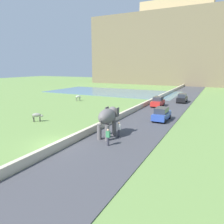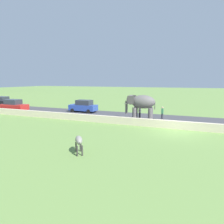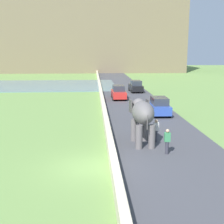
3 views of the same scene
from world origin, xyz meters
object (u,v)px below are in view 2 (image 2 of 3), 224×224
car_red (14,106)px  cow_grey (79,141)px  elephant (141,103)px  person_trailing (162,113)px  car_black (1,102)px  person_beside_elephant (140,112)px  car_blue (83,106)px

car_red → cow_grey: bearing=-122.3°
elephant → person_trailing: elephant is taller
elephant → car_red: elephant is taller
person_trailing → car_black: bearing=86.0°
person_beside_elephant → cow_grey: (-12.22, 1.01, -0.04)m
elephant → person_beside_elephant: bearing=18.9°
person_trailing → car_red: size_ratio=0.41×
car_blue → car_black: same height
car_blue → car_red: bearing=107.6°
person_trailing → car_black: size_ratio=0.40×
elephant → car_blue: bearing=71.0°
person_beside_elephant → car_blue: 9.06m
car_red → car_blue: bearing=-72.4°
person_trailing → car_black: 27.92m
person_trailing → cow_grey: 12.89m
car_red → person_trailing: bearing=-86.8°
person_beside_elephant → car_blue: car_blue is taller
cow_grey → car_black: bearing=59.4°
person_beside_elephant → car_red: size_ratio=0.41×
car_blue → elephant: bearing=-109.0°
car_red → car_black: size_ratio=0.99×
elephant → cow_grey: 11.33m
person_beside_elephant → elephant: bearing=-161.1°
person_trailing → car_blue: car_blue is taller
person_trailing → person_beside_elephant: bearing=93.3°
car_red → person_beside_elephant: bearing=-86.8°
cow_grey → car_red: bearing=57.7°
person_trailing → car_blue: bearing=80.2°
car_red → car_blue: same height
car_blue → car_black: size_ratio=0.99×
car_red → cow_grey: car_red is taller
elephant → car_black: 25.83m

